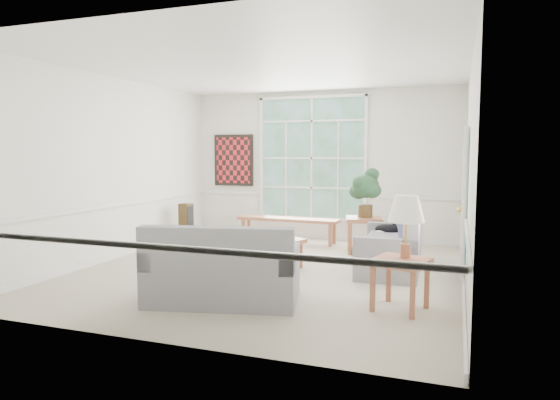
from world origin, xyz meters
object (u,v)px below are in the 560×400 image
(loveseat_right, at_px, (390,241))
(side_table, at_px, (400,284))
(loveseat_front, at_px, (223,262))
(end_table, at_px, (364,235))
(coffee_table, at_px, (265,251))

(loveseat_right, xyz_separation_m, side_table, (0.35, -1.84, -0.16))
(loveseat_right, height_order, loveseat_front, loveseat_front)
(loveseat_right, distance_m, end_table, 1.41)
(loveseat_right, distance_m, coffee_table, 1.93)
(side_table, bearing_deg, loveseat_front, -169.01)
(loveseat_front, bearing_deg, side_table, -2.03)
(coffee_table, xyz_separation_m, side_table, (2.25, -1.60, 0.07))
(coffee_table, distance_m, end_table, 1.98)
(loveseat_right, relative_size, coffee_table, 1.38)
(loveseat_right, xyz_separation_m, loveseat_front, (-1.66, -2.23, 0.03))
(loveseat_right, bearing_deg, end_table, 113.64)
(loveseat_right, distance_m, loveseat_front, 2.78)
(side_table, bearing_deg, loveseat_right, 100.72)
(loveseat_right, xyz_separation_m, coffee_table, (-1.90, -0.25, -0.22))
(side_table, bearing_deg, coffee_table, 144.63)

